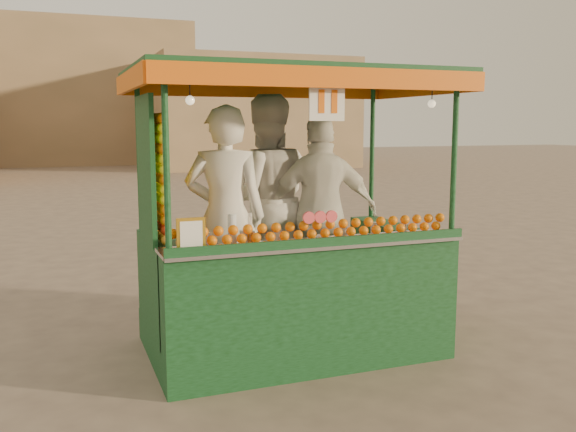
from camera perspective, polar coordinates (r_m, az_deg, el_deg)
name	(u,v)px	position (r m, az deg, el deg)	size (l,w,h in m)	color
ground	(301,355)	(5.52, 1.20, -12.52)	(90.00, 90.00, 0.00)	brown
building_right	(250,113)	(30.14, -3.49, 9.30)	(9.00, 6.00, 5.00)	#A07E5B
building_center	(46,94)	(34.82, -21.13, 10.28)	(14.00, 7.00, 7.00)	#A07E5B
juice_cart	(287,265)	(5.35, -0.08, -4.45)	(2.65, 1.72, 2.41)	black
vendor_left	(225,217)	(5.25, -5.71, -0.05)	(0.78, 0.63, 1.84)	silver
vendor_middle	(265,200)	(5.88, -2.10, 1.44)	(1.03, 0.84, 1.96)	silver
vendor_right	(322,213)	(5.73, 3.08, 0.29)	(1.10, 0.62, 1.77)	white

